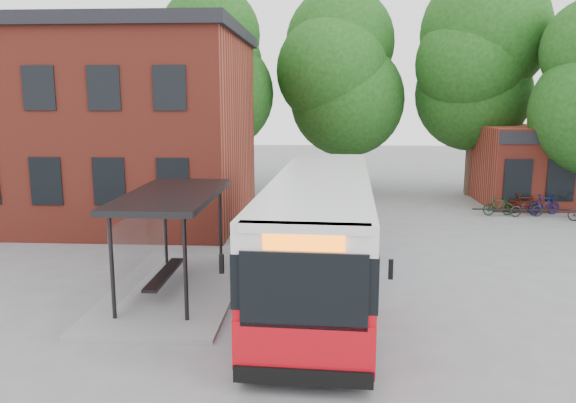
# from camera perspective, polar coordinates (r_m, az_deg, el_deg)

# --- Properties ---
(ground) EXTENTS (100.00, 100.00, 0.00)m
(ground) POSITION_cam_1_polar(r_m,az_deg,el_deg) (17.00, 4.54, -8.23)
(ground) COLOR slate
(station_building) EXTENTS (18.40, 10.40, 8.50)m
(station_building) POSITION_cam_1_polar(r_m,az_deg,el_deg) (28.13, -23.46, 7.18)
(station_building) COLOR maroon
(station_building) RESTS_ON ground
(bus_shelter) EXTENTS (3.60, 7.00, 2.90)m
(bus_shelter) POSITION_cam_1_polar(r_m,az_deg,el_deg) (16.16, -11.53, -4.05)
(bus_shelter) COLOR black
(bus_shelter) RESTS_ON ground
(bike_rail) EXTENTS (5.20, 0.10, 0.38)m
(bike_rail) POSITION_cam_1_polar(r_m,az_deg,el_deg) (28.32, 23.27, -1.08)
(bike_rail) COLOR black
(bike_rail) RESTS_ON ground
(tree_0) EXTENTS (7.92, 7.92, 11.00)m
(tree_0) POSITION_cam_1_polar(r_m,az_deg,el_deg) (32.60, -6.64, 10.50)
(tree_0) COLOR #154111
(tree_0) RESTS_ON ground
(tree_1) EXTENTS (7.92, 7.92, 10.40)m
(tree_1) POSITION_cam_1_polar(r_m,az_deg,el_deg) (33.13, 5.88, 9.99)
(tree_1) COLOR #154111
(tree_1) RESTS_ON ground
(tree_2) EXTENTS (7.92, 7.92, 11.00)m
(tree_2) POSITION_cam_1_polar(r_m,az_deg,el_deg) (33.18, 18.32, 10.04)
(tree_2) COLOR #154111
(tree_2) RESTS_ON ground
(city_bus) EXTENTS (3.40, 12.96, 3.26)m
(city_bus) POSITION_cam_1_polar(r_m,az_deg,el_deg) (16.32, 3.44, -3.06)
(city_bus) COLOR red
(city_bus) RESTS_ON ground
(bicycle_1) EXTENTS (1.55, 0.62, 0.90)m
(bicycle_1) POSITION_cam_1_polar(r_m,az_deg,el_deg) (28.13, 20.60, -0.43)
(bicycle_1) COLOR black
(bicycle_1) RESTS_ON ground
(bicycle_3) EXTENTS (1.66, 0.77, 0.96)m
(bicycle_3) POSITION_cam_1_polar(r_m,az_deg,el_deg) (28.99, 22.81, -0.22)
(bicycle_3) COLOR #390D05
(bicycle_3) RESTS_ON ground
(bicycle_4) EXTENTS (1.65, 0.80, 0.83)m
(bicycle_4) POSITION_cam_1_polar(r_m,az_deg,el_deg) (28.30, 23.08, -0.62)
(bicycle_4) COLOR black
(bicycle_4) RESTS_ON ground
(bicycle_5) EXTENTS (1.72, 0.92, 1.00)m
(bicycle_5) POSITION_cam_1_polar(r_m,az_deg,el_deg) (29.07, 24.59, -0.29)
(bicycle_5) COLOR #0A1044
(bicycle_5) RESTS_ON ground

